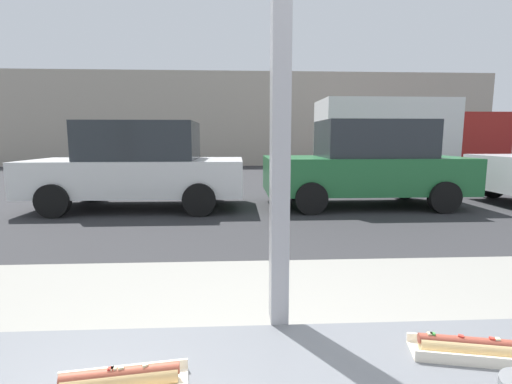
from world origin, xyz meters
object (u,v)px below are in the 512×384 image
(hotdog_tray_near, at_px, (121,380))
(parked_car_green, at_px, (367,164))
(hotdog_tray_far, at_px, (470,348))
(box_truck, at_px, (404,137))
(parked_car_white, at_px, (139,166))

(hotdog_tray_near, height_order, parked_car_green, parked_car_green)
(hotdog_tray_far, relative_size, parked_car_green, 0.07)
(hotdog_tray_near, relative_size, parked_car_green, 0.07)
(hotdog_tray_near, bearing_deg, box_truck, 63.34)
(hotdog_tray_far, bearing_deg, box_truck, 66.29)
(parked_car_green, height_order, box_truck, box_truck)
(hotdog_tray_near, height_order, parked_car_white, parked_car_white)
(hotdog_tray_far, height_order, parked_car_green, parked_car_green)
(parked_car_green, xyz_separation_m, box_truck, (3.08, 5.01, 0.62))
(hotdog_tray_far, height_order, parked_car_white, parked_car_white)
(hotdog_tray_near, relative_size, box_truck, 0.05)
(hotdog_tray_near, bearing_deg, hotdog_tray_far, 5.61)
(parked_car_green, bearing_deg, hotdog_tray_near, -113.02)
(hotdog_tray_near, xyz_separation_m, parked_car_white, (-1.82, 7.27, -0.07))
(hotdog_tray_far, xyz_separation_m, parked_car_green, (2.28, 7.19, -0.05))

